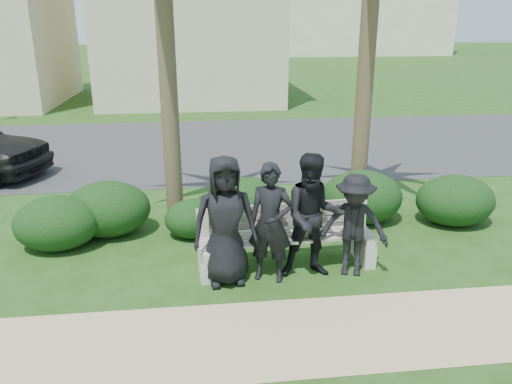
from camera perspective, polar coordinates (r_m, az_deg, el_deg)
ground at (r=7.79m, az=0.41°, el=-8.58°), size 160.00×160.00×0.00m
footpath at (r=6.27m, az=2.59°, el=-16.15°), size 30.00×1.60×0.01m
asphalt_street at (r=15.31m, az=-3.42°, el=5.32°), size 160.00×8.00×0.01m
stucco_bldg_right at (r=24.85m, az=-7.60°, el=18.96°), size 8.40×8.40×7.30m
park_bench at (r=7.64m, az=3.50°, el=-5.68°), size 2.71×0.79×0.93m
man_a at (r=7.02m, az=-3.56°, el=-3.33°), size 0.98×0.70×1.89m
man_b at (r=7.11m, az=1.66°, el=-3.58°), size 0.74×0.60×1.76m
man_c at (r=7.25m, az=6.56°, el=-2.80°), size 0.94×0.75×1.87m
man_d at (r=7.43m, az=11.11°, el=-3.76°), size 1.14×0.86×1.56m
hedge_a at (r=8.92m, az=-21.84°, el=-3.14°), size 1.40×1.15×0.91m
hedge_b at (r=9.18m, az=-16.62°, el=-1.69°), size 1.50×1.24×0.98m
hedge_c at (r=8.81m, az=-7.02°, el=-2.90°), size 1.05×0.87×0.69m
hedge_d at (r=8.84m, az=-1.13°, el=-1.49°), size 1.58×1.31×1.03m
hedge_e at (r=9.57m, az=12.00°, el=-0.39°), size 1.53×1.26×1.00m
hedge_f at (r=9.98m, az=21.82°, el=-0.73°), size 1.46×1.20×0.95m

